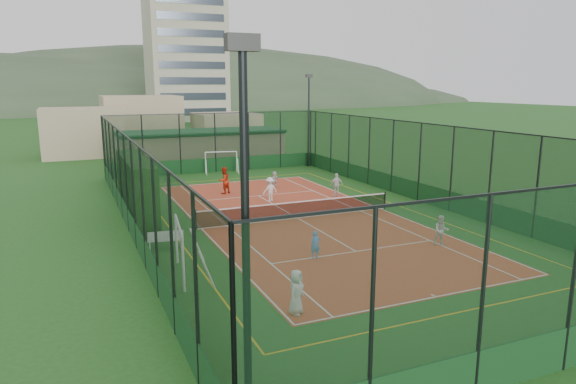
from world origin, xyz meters
The scene contains 21 objects.
ground centered at (0.00, 0.00, 0.00)m, with size 300.00×300.00×0.00m, color #264F1B.
court_slab centered at (0.00, 0.00, 0.01)m, with size 11.17×23.97×0.01m, color #AE4326.
tennis_net centered at (0.00, 0.00, 0.53)m, with size 11.67×0.12×1.06m, color black, non-canonical shape.
perimeter_fence centered at (0.00, 0.00, 2.50)m, with size 18.12×34.12×5.00m, color black, non-canonical shape.
floodlight_sw centered at (-8.60, -16.60, 4.12)m, with size 0.60×0.26×8.25m, color black, non-canonical shape.
floodlight_ne centered at (8.60, 16.60, 4.12)m, with size 0.60×0.26×8.25m, color black, non-canonical shape.
clubhouse centered at (0.00, 22.00, 1.57)m, with size 15.20×7.20×3.15m, color tan, non-canonical shape.
apartment_tower centered at (12.00, 82.00, 15.00)m, with size 15.00×12.00×30.00m, color beige.
distant_hills centered at (0.00, 150.00, 0.00)m, with size 200.00×60.00×24.00m, color #384C33, non-canonical shape.
hedge_left centered at (-8.30, 2.93, 1.75)m, with size 1.20×8.02×3.51m, color black.
white_bench centered at (-7.80, -2.56, 0.45)m, with size 1.60×0.44×0.90m, color white, non-canonical shape.
futsal_goal_near centered at (-7.89, -6.31, 1.05)m, with size 0.95×3.26×2.10m, color white, non-canonical shape.
futsal_goal_far centered at (0.32, 16.42, 0.89)m, with size 2.75×0.80×1.77m, color white, non-canonical shape.
child_near_left centered at (-5.08, -11.14, 0.76)m, with size 0.73×0.48×1.50m, color white.
child_near_mid centered at (-2.08, -6.49, 0.61)m, with size 0.44×0.29×1.21m, color #5093E3.
child_near_right centered at (4.08, -7.18, 0.73)m, with size 0.70×0.54×1.44m, color silver.
child_far_left centered at (0.10, 4.50, 0.80)m, with size 1.02×0.58×1.57m, color white.
child_far_right centered at (4.80, 4.24, 0.78)m, with size 0.91×0.38×1.55m, color white.
child_far_back centered at (2.12, 8.75, 0.59)m, with size 1.07×0.34×1.16m, color silver.
coach centered at (-1.91, 8.01, 0.93)m, with size 0.89×0.70×1.84m, color red.
tennis_balls centered at (-1.35, 1.13, 0.04)m, with size 5.71×1.47×0.07m.
Camera 1 is at (-11.53, -25.41, 7.39)m, focal length 32.00 mm.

